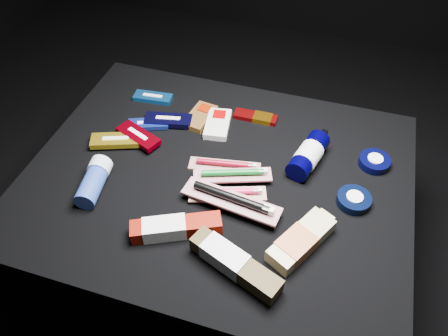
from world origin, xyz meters
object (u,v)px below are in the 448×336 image
(bodywash_bottle, at_px, (300,241))
(deodorant_stick, at_px, (94,181))
(toothpaste_carton_red, at_px, (172,228))
(lotion_bottle, at_px, (308,155))

(bodywash_bottle, distance_m, deodorant_stick, 0.52)
(bodywash_bottle, height_order, toothpaste_carton_red, toothpaste_carton_red)
(lotion_bottle, xyz_separation_m, deodorant_stick, (-0.49, -0.24, -0.00))
(bodywash_bottle, relative_size, deodorant_stick, 1.32)
(lotion_bottle, distance_m, bodywash_bottle, 0.26)
(bodywash_bottle, bearing_deg, toothpaste_carton_red, -141.45)
(lotion_bottle, relative_size, deodorant_stick, 1.39)
(lotion_bottle, height_order, bodywash_bottle, lotion_bottle)
(lotion_bottle, xyz_separation_m, toothpaste_carton_red, (-0.26, -0.31, -0.01))
(deodorant_stick, bearing_deg, lotion_bottle, 17.34)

